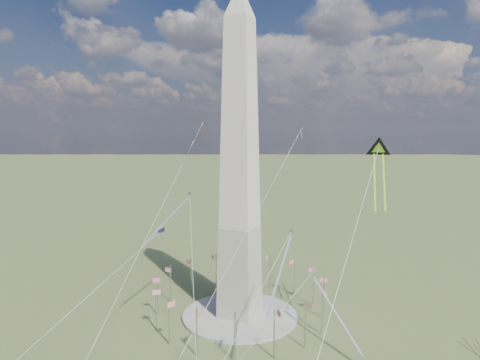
% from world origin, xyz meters
% --- Properties ---
extents(ground, '(2000.00, 2000.00, 0.00)m').
position_xyz_m(ground, '(0.00, 0.00, 0.00)').
color(ground, '#4D582C').
rests_on(ground, ground).
extents(plaza, '(36.00, 36.00, 0.80)m').
position_xyz_m(plaza, '(0.00, 0.00, 0.40)').
color(plaza, '#B2AEA3').
rests_on(plaza, ground).
extents(washington_monument, '(15.56, 15.56, 100.00)m').
position_xyz_m(washington_monument, '(0.00, 0.00, 47.95)').
color(washington_monument, '#B2A995').
rests_on(washington_monument, plaza).
extents(flagpole_ring, '(54.40, 54.40, 13.00)m').
position_xyz_m(flagpole_ring, '(-0.00, -0.00, 7.27)').
color(flagpole_ring, '#B1B2B7').
rests_on(flagpole_ring, ground).
extents(kite_delta_black, '(8.98, 21.71, 17.71)m').
position_xyz_m(kite_delta_black, '(38.91, 8.40, 52.16)').
color(kite_delta_black, black).
rests_on(kite_delta_black, ground).
extents(kite_diamond_purple, '(2.59, 3.45, 10.07)m').
position_xyz_m(kite_diamond_purple, '(-29.10, -0.39, 23.67)').
color(kite_diamond_purple, '#3B1B79').
rests_on(kite_diamond_purple, ground).
extents(kite_streamer_left, '(3.09, 22.18, 15.22)m').
position_xyz_m(kite_streamer_left, '(20.79, -18.46, 26.71)').
color(kite_streamer_left, '#E14F23').
rests_on(kite_streamer_left, ground).
extents(kite_streamer_mid, '(5.57, 20.07, 13.94)m').
position_xyz_m(kite_streamer_mid, '(-17.83, -9.47, 33.54)').
color(kite_streamer_mid, '#E14F23').
rests_on(kite_streamer_mid, ground).
extents(kite_streamer_right, '(18.14, 15.39, 15.44)m').
position_xyz_m(kite_streamer_right, '(28.76, -4.19, 12.27)').
color(kite_streamer_right, '#E14F23').
rests_on(kite_streamer_right, ground).
extents(kite_small_red, '(1.77, 1.55, 4.64)m').
position_xyz_m(kite_small_red, '(-36.53, 41.28, 61.26)').
color(kite_small_red, red).
rests_on(kite_small_red, ground).
extents(kite_small_white, '(1.17, 1.55, 3.96)m').
position_xyz_m(kite_small_white, '(6.43, 40.89, 58.10)').
color(kite_small_white, white).
rests_on(kite_small_white, ground).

